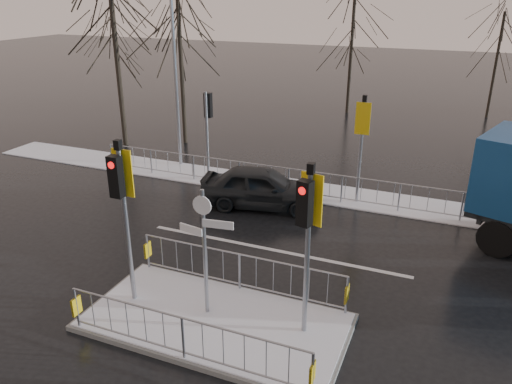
% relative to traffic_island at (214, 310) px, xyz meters
% --- Properties ---
extents(ground, '(120.00, 120.00, 0.00)m').
position_rel_traffic_island_xyz_m(ground, '(0.01, -0.01, -0.39)').
color(ground, black).
rests_on(ground, ground).
extents(snow_verge, '(30.00, 2.00, 0.04)m').
position_rel_traffic_island_xyz_m(snow_verge, '(0.01, 8.59, -0.37)').
color(snow_verge, white).
rests_on(snow_verge, ground).
extents(lane_markings, '(8.00, 11.38, 0.01)m').
position_rel_traffic_island_xyz_m(lane_markings, '(0.01, -0.34, -0.39)').
color(lane_markings, silver).
rests_on(lane_markings, ground).
extents(traffic_island, '(6.00, 3.04, 4.15)m').
position_rel_traffic_island_xyz_m(traffic_island, '(0.00, 0.00, 0.00)').
color(traffic_island, slate).
rests_on(traffic_island, ground).
extents(far_kerb_fixtures, '(18.00, 0.65, 3.83)m').
position_rel_traffic_island_xyz_m(far_kerb_fixtures, '(0.31, 8.08, 0.63)').
color(far_kerb_fixtures, gray).
rests_on(far_kerb_fixtures, ground).
extents(car_far_lane, '(4.52, 2.55, 1.45)m').
position_rel_traffic_island_xyz_m(car_far_lane, '(-1.50, 6.62, 0.33)').
color(car_far_lane, black).
rests_on(car_far_lane, ground).
extents(tree_near_a, '(4.75, 4.75, 8.97)m').
position_rel_traffic_island_xyz_m(tree_near_a, '(-10.49, 10.99, 5.72)').
color(tree_near_a, black).
rests_on(tree_near_a, ground).
extents(tree_near_b, '(4.00, 4.00, 7.55)m').
position_rel_traffic_island_xyz_m(tree_near_b, '(-7.99, 12.49, 4.76)').
color(tree_near_b, black).
rests_on(tree_near_b, ground).
extents(tree_near_c, '(3.50, 3.50, 6.61)m').
position_rel_traffic_island_xyz_m(tree_near_c, '(-12.49, 13.49, 4.11)').
color(tree_near_c, black).
rests_on(tree_near_c, ground).
extents(tree_far_a, '(3.75, 3.75, 7.08)m').
position_rel_traffic_island_xyz_m(tree_far_a, '(-1.99, 21.99, 4.43)').
color(tree_far_a, black).
rests_on(tree_far_a, ground).
extents(tree_far_b, '(3.25, 3.25, 6.14)m').
position_rel_traffic_island_xyz_m(tree_far_b, '(6.01, 23.99, 3.79)').
color(tree_far_b, black).
rests_on(tree_far_b, ground).
extents(street_lamp_left, '(1.25, 0.18, 8.20)m').
position_rel_traffic_island_xyz_m(street_lamp_left, '(-6.42, 9.49, 4.10)').
color(street_lamp_left, gray).
rests_on(street_lamp_left, ground).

